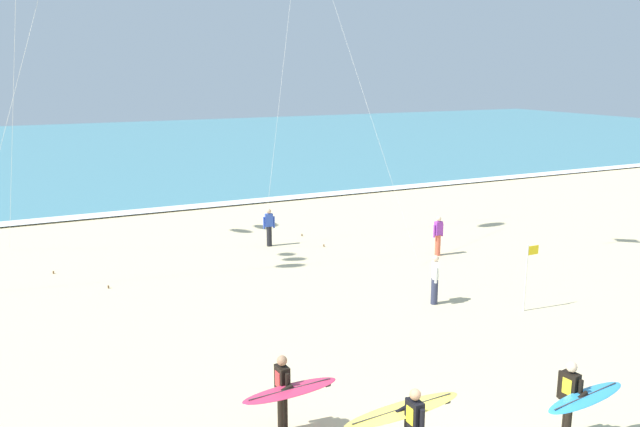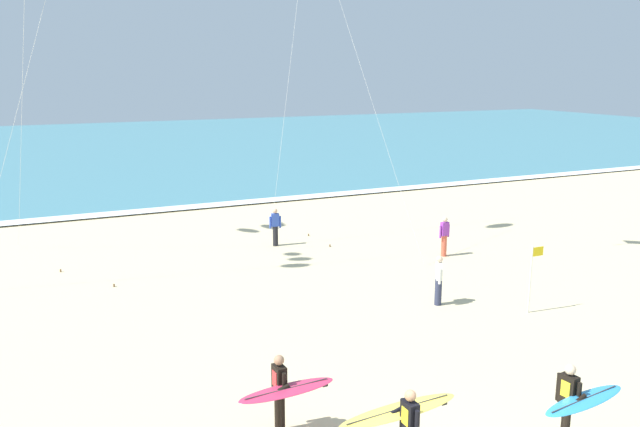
{
  "view_description": "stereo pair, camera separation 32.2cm",
  "coord_description": "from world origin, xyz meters",
  "px_view_note": "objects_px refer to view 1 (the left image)",
  "views": [
    {
      "loc": [
        -6.09,
        -7.55,
        7.23
      ],
      "look_at": [
        0.27,
        5.47,
        3.98
      ],
      "focal_mm": 36.25,
      "sensor_mm": 36.0,
      "label": 1
    },
    {
      "loc": [
        -5.8,
        -7.69,
        7.23
      ],
      "look_at": [
        0.27,
        5.47,
        3.98
      ],
      "focal_mm": 36.25,
      "sensor_mm": 36.0,
      "label": 2
    }
  ],
  "objects_px": {
    "surfer_lead": "(408,418)",
    "bystander_purple_top": "(438,235)",
    "surfer_trailing": "(286,390)",
    "lifeguard_flag": "(528,271)",
    "surfer_third": "(577,397)",
    "bystander_blue_top": "(269,227)",
    "bystander_white_top": "(435,279)"
  },
  "relations": [
    {
      "from": "surfer_third",
      "to": "bystander_white_top",
      "type": "height_order",
      "value": "surfer_third"
    },
    {
      "from": "surfer_trailing",
      "to": "bystander_white_top",
      "type": "xyz_separation_m",
      "value": [
        7.15,
        4.93,
        -0.23
      ]
    },
    {
      "from": "bystander_blue_top",
      "to": "lifeguard_flag",
      "type": "bearing_deg",
      "value": -67.37
    },
    {
      "from": "surfer_trailing",
      "to": "lifeguard_flag",
      "type": "relative_size",
      "value": 0.98
    },
    {
      "from": "bystander_white_top",
      "to": "surfer_trailing",
      "type": "bearing_deg",
      "value": -145.43
    },
    {
      "from": "surfer_lead",
      "to": "bystander_purple_top",
      "type": "distance_m",
      "value": 14.4
    },
    {
      "from": "surfer_trailing",
      "to": "surfer_lead",
      "type": "bearing_deg",
      "value": -50.92
    },
    {
      "from": "surfer_trailing",
      "to": "bystander_blue_top",
      "type": "distance_m",
      "value": 14.48
    },
    {
      "from": "surfer_lead",
      "to": "surfer_third",
      "type": "bearing_deg",
      "value": -12.97
    },
    {
      "from": "bystander_white_top",
      "to": "bystander_blue_top",
      "type": "height_order",
      "value": "same"
    },
    {
      "from": "surfer_lead",
      "to": "lifeguard_flag",
      "type": "xyz_separation_m",
      "value": [
        7.75,
        5.18,
        0.22
      ]
    },
    {
      "from": "bystander_purple_top",
      "to": "bystander_blue_top",
      "type": "distance_m",
      "value": 6.93
    },
    {
      "from": "surfer_trailing",
      "to": "surfer_third",
      "type": "distance_m",
      "value": 5.64
    },
    {
      "from": "surfer_lead",
      "to": "lifeguard_flag",
      "type": "bearing_deg",
      "value": 33.79
    },
    {
      "from": "bystander_blue_top",
      "to": "surfer_lead",
      "type": "bearing_deg",
      "value": -102.47
    },
    {
      "from": "surfer_trailing",
      "to": "bystander_purple_top",
      "type": "relative_size",
      "value": 1.3
    },
    {
      "from": "surfer_lead",
      "to": "surfer_trailing",
      "type": "height_order",
      "value": "same"
    },
    {
      "from": "surfer_lead",
      "to": "bystander_purple_top",
      "type": "xyz_separation_m",
      "value": [
        8.93,
        11.3,
        -0.24
      ]
    },
    {
      "from": "lifeguard_flag",
      "to": "surfer_lead",
      "type": "bearing_deg",
      "value": -146.21
    },
    {
      "from": "surfer_trailing",
      "to": "surfer_third",
      "type": "xyz_separation_m",
      "value": [
        4.94,
        -2.72,
        -0.0
      ]
    },
    {
      "from": "surfer_third",
      "to": "lifeguard_flag",
      "type": "distance_m",
      "value": 7.4
    },
    {
      "from": "surfer_trailing",
      "to": "lifeguard_flag",
      "type": "bearing_deg",
      "value": 19.15
    },
    {
      "from": "surfer_third",
      "to": "lifeguard_flag",
      "type": "bearing_deg",
      "value": 53.67
    },
    {
      "from": "bystander_white_top",
      "to": "bystander_blue_top",
      "type": "relative_size",
      "value": 1.0
    },
    {
      "from": "surfer_third",
      "to": "bystander_white_top",
      "type": "bearing_deg",
      "value": 73.9
    },
    {
      "from": "lifeguard_flag",
      "to": "surfer_trailing",
      "type": "bearing_deg",
      "value": -160.85
    },
    {
      "from": "surfer_third",
      "to": "lifeguard_flag",
      "type": "relative_size",
      "value": 1.05
    },
    {
      "from": "surfer_trailing",
      "to": "bystander_blue_top",
      "type": "relative_size",
      "value": 1.3
    },
    {
      "from": "surfer_trailing",
      "to": "lifeguard_flag",
      "type": "height_order",
      "value": "lifeguard_flag"
    },
    {
      "from": "surfer_lead",
      "to": "surfer_third",
      "type": "distance_m",
      "value": 3.45
    },
    {
      "from": "surfer_third",
      "to": "bystander_blue_top",
      "type": "xyz_separation_m",
      "value": [
        0.07,
        16.3,
        -0.23
      ]
    },
    {
      "from": "surfer_lead",
      "to": "bystander_purple_top",
      "type": "relative_size",
      "value": 1.57
    }
  ]
}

